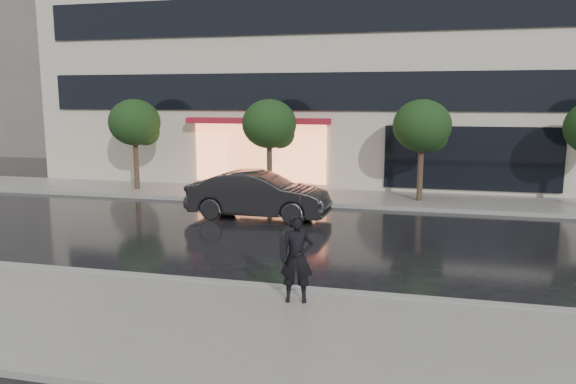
% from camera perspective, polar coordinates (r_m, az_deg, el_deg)
% --- Properties ---
extents(ground, '(120.00, 120.00, 0.00)m').
position_cam_1_polar(ground, '(12.95, -1.09, -8.58)').
color(ground, black).
rests_on(ground, ground).
extents(sidewalk_near, '(60.00, 4.50, 0.12)m').
position_cam_1_polar(sidewalk_near, '(10.03, -6.02, -13.81)').
color(sidewalk_near, slate).
rests_on(sidewalk_near, ground).
extents(sidewalk_far, '(60.00, 3.50, 0.12)m').
position_cam_1_polar(sidewalk_far, '(22.72, 5.60, -0.58)').
color(sidewalk_far, slate).
rests_on(sidewalk_far, ground).
extents(curb_near, '(60.00, 0.25, 0.14)m').
position_cam_1_polar(curb_near, '(12.02, -2.33, -9.69)').
color(curb_near, gray).
rests_on(curb_near, ground).
extents(curb_far, '(60.00, 0.25, 0.14)m').
position_cam_1_polar(curb_far, '(21.02, 4.90, -1.36)').
color(curb_far, gray).
rests_on(curb_far, ground).
extents(bg_building_left, '(14.00, 10.00, 12.00)m').
position_cam_1_polar(bg_building_left, '(49.12, -26.06, 10.87)').
color(bg_building_left, '#59544F').
rests_on(bg_building_left, ground).
extents(tree_far_west, '(2.20, 2.20, 3.99)m').
position_cam_1_polar(tree_far_west, '(25.08, -15.17, 6.67)').
color(tree_far_west, '#33261C').
rests_on(tree_far_west, ground).
extents(tree_mid_west, '(2.20, 2.20, 3.99)m').
position_cam_1_polar(tree_mid_west, '(22.79, -1.75, 6.74)').
color(tree_mid_west, '#33261C').
rests_on(tree_mid_west, ground).
extents(tree_mid_east, '(2.20, 2.20, 3.99)m').
position_cam_1_polar(tree_mid_east, '(21.95, 13.61, 6.38)').
color(tree_mid_east, '#33261C').
rests_on(tree_mid_east, ground).
extents(parked_car, '(4.82, 1.75, 1.58)m').
position_cam_1_polar(parked_car, '(18.99, -3.00, -0.30)').
color(parked_car, black).
rests_on(parked_car, ground).
extents(pedestrian_with_umbrella, '(1.01, 1.02, 2.37)m').
position_cam_1_polar(pedestrian_with_umbrella, '(10.69, 1.07, -3.53)').
color(pedestrian_with_umbrella, black).
rests_on(pedestrian_with_umbrella, sidewalk_near).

